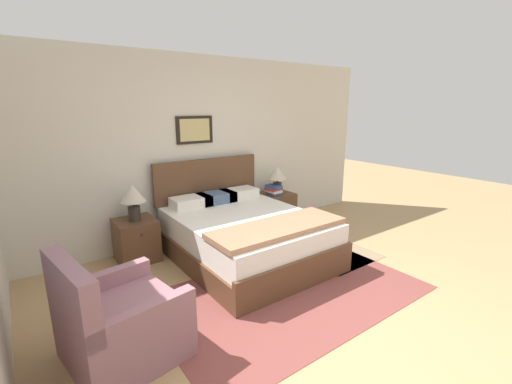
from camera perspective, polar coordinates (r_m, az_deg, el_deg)
name	(u,v)px	position (r m, az deg, el deg)	size (l,w,h in m)	color
ground_plane	(341,344)	(3.18, 13.91, -23.34)	(16.00, 16.00, 0.00)	tan
wall_back	(185,151)	(4.94, -11.82, 6.75)	(6.82, 0.09, 2.60)	beige
area_rug_main	(290,292)	(3.78, 5.66, -16.32)	(2.75, 1.73, 0.01)	brown
area_rug_bedside	(318,245)	(4.96, 10.24, -8.74)	(0.93, 1.58, 0.01)	#897556
bed	(245,234)	(4.40, -1.89, -7.05)	(1.62, 2.03, 1.18)	brown
armchair	(119,324)	(3.00, -21.89, -19.71)	(0.92, 0.91, 0.91)	#8E606B
nightstand_near_window	(136,240)	(4.62, -19.30, -7.57)	(0.48, 0.50, 0.54)	brown
nightstand_by_door	(277,209)	(5.64, 3.45, -2.82)	(0.48, 0.50, 0.54)	brown
table_lamp_near_window	(133,196)	(4.42, -19.84, -0.71)	(0.31, 0.31, 0.45)	#2D2823
table_lamp_by_door	(277,175)	(5.47, 3.58, 2.87)	(0.31, 0.31, 0.45)	#2D2823
book_thick_bottom	(274,193)	(5.46, 2.94, -0.24)	(0.14, 0.20, 0.04)	#335693
book_hardcover_middle	(274,191)	(5.45, 2.94, 0.18)	(0.18, 0.24, 0.04)	silver
book_novel_upper	(274,189)	(5.44, 2.95, 0.54)	(0.24, 0.25, 0.03)	#B7332D
book_slim_near_top	(274,187)	(5.43, 2.95, 0.92)	(0.19, 0.28, 0.04)	#335693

